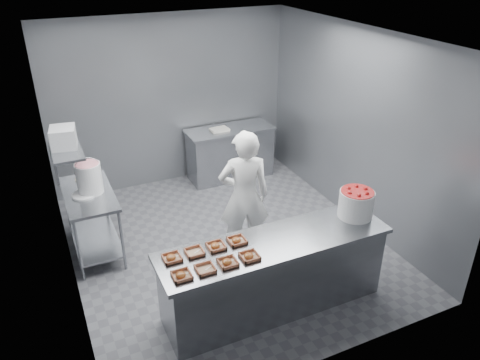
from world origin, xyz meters
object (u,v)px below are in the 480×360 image
(tray_2, at_px, (228,262))
(tray_5, at_px, (195,252))
(tray_4, at_px, (172,258))
(tray_6, at_px, (216,246))
(prep_table, at_px, (92,213))
(tray_1, at_px, (205,269))
(tray_7, at_px, (237,240))
(strawberry_tub, at_px, (356,203))
(tray_3, at_px, (249,256))
(back_counter, at_px, (230,153))
(appliance, at_px, (63,137))
(worker, at_px, (244,196))
(service_counter, at_px, (274,274))
(glaze_bucket, at_px, (89,178))
(tray_0, at_px, (181,275))

(tray_2, height_order, tray_5, tray_2)
(tray_4, height_order, tray_6, same)
(prep_table, distance_m, tray_1, 2.27)
(tray_7, bearing_deg, strawberry_tub, -3.59)
(tray_3, distance_m, tray_5, 0.57)
(tray_6, bearing_deg, tray_7, 0.00)
(back_counter, relative_size, appliance, 4.62)
(tray_5, relative_size, strawberry_tub, 0.47)
(tray_4, xyz_separation_m, worker, (1.23, 0.89, -0.04))
(service_counter, distance_m, tray_5, 0.99)
(tray_3, distance_m, tray_4, 0.78)
(tray_1, bearing_deg, worker, 50.46)
(tray_4, relative_size, glaze_bucket, 0.39)
(strawberry_tub, xyz_separation_m, appliance, (-2.90, 1.89, 0.61))
(tray_7, xyz_separation_m, appliance, (-1.43, 1.79, 0.76))
(prep_table, height_order, back_counter, same)
(worker, bearing_deg, tray_7, 76.38)
(appliance, bearing_deg, prep_table, 9.86)
(tray_1, height_order, strawberry_tub, strawberry_tub)
(tray_3, bearing_deg, tray_1, 180.00)
(glaze_bucket, bearing_deg, tray_2, -64.84)
(tray_4, bearing_deg, tray_3, -22.94)
(tray_6, bearing_deg, glaze_bucket, 118.80)
(back_counter, bearing_deg, tray_7, -112.55)
(back_counter, bearing_deg, glaze_bucket, -152.43)
(prep_table, height_order, glaze_bucket, glaze_bucket)
(tray_3, relative_size, tray_6, 1.00)
(tray_5, bearing_deg, tray_4, -180.00)
(tray_6, height_order, glaze_bucket, glaze_bucket)
(tray_0, xyz_separation_m, appliance, (-0.71, 2.10, 0.76))
(back_counter, xyz_separation_m, tray_6, (-1.53, -3.10, 0.47))
(prep_table, height_order, appliance, appliance)
(tray_3, bearing_deg, glaze_bucket, 120.30)
(tray_5, distance_m, tray_7, 0.48)
(service_counter, xyz_separation_m, glaze_bucket, (-1.61, 1.94, 0.66))
(tray_3, bearing_deg, tray_6, 128.23)
(tray_2, xyz_separation_m, worker, (0.75, 1.20, -0.04))
(tray_5, bearing_deg, appliance, 118.07)
(tray_2, xyz_separation_m, tray_5, (-0.24, 0.30, -0.00))
(tray_5, relative_size, glaze_bucket, 0.39)
(tray_1, bearing_deg, tray_7, 32.57)
(tray_0, xyz_separation_m, strawberry_tub, (2.19, 0.21, 0.15))
(tray_3, distance_m, appliance, 2.65)
(tray_0, height_order, glaze_bucket, glaze_bucket)
(tray_7, bearing_deg, service_counter, -21.53)
(service_counter, height_order, prep_table, same)
(strawberry_tub, bearing_deg, tray_7, 176.41)
(tray_7, distance_m, worker, 1.03)
(back_counter, distance_m, tray_7, 3.39)
(tray_2, xyz_separation_m, tray_3, (0.24, 0.00, 0.00))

